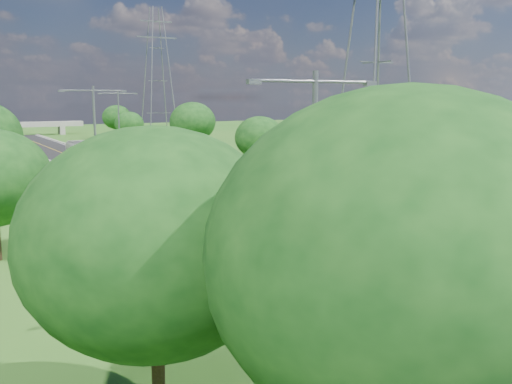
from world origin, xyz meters
TOP-DOWN VIEW (x-y plane):
  - ground at (0.00, 60.00)m, footprint 260.00×260.00m
  - road at (0.00, 66.00)m, footprint 8.00×150.00m
  - curb_left at (-4.25, 66.00)m, footprint 0.50×150.00m
  - curb_right at (4.25, 66.00)m, footprint 0.50×150.00m
  - speed_limit_sign at (5.20, 37.98)m, footprint 0.55×0.09m
  - overpass at (0.00, 140.00)m, footprint 30.00×3.00m
  - streetlight_near_left at (-6.00, 12.00)m, footprint 5.90×0.25m
  - streetlight_mid_left at (-6.00, 45.00)m, footprint 5.90×0.25m
  - streetlight_far_right at (6.00, 78.00)m, footprint 5.90×0.25m
  - power_tower_near at (22.00, 40.00)m, footprint 9.00×6.40m
  - power_tower_far at (26.00, 115.00)m, footprint 9.00×6.40m
  - tree_la at (-14.00, 8.00)m, footprint 7.14×7.14m
  - tree_lf at (-11.00, 2.00)m, footprint 7.98×7.98m
  - tree_rb at (16.00, 30.00)m, footprint 6.72×6.72m
  - tree_rc at (15.00, 52.00)m, footprint 5.88×5.88m
  - tree_rd at (17.00, 76.00)m, footprint 7.14×7.14m
  - tree_re at (14.50, 100.00)m, footprint 5.46×5.46m
  - tree_rf at (18.00, 120.00)m, footprint 6.30×6.30m
  - bus_outbound at (1.53, 62.17)m, footprint 3.50×9.79m
  - bus_inbound at (-1.53, 69.88)m, footprint 3.72×11.67m

SIDE VIEW (x-z plane):
  - ground at x=0.00m, z-range 0.00..0.00m
  - road at x=0.00m, z-range 0.00..0.06m
  - curb_left at x=-4.25m, z-range 0.00..0.22m
  - curb_right at x=4.25m, z-range 0.00..0.22m
  - bus_outbound at x=1.53m, z-range 0.06..2.73m
  - speed_limit_sign at x=5.20m, z-range 0.40..2.80m
  - bus_inbound at x=-1.53m, z-range 0.06..3.26m
  - overpass at x=0.00m, z-range 0.81..4.01m
  - tree_re at x=14.50m, z-range 0.85..7.20m
  - tree_rc at x=15.00m, z-range 0.91..7.75m
  - tree_rf at x=18.00m, z-range 0.98..8.31m
  - tree_rb at x=16.00m, z-range 1.05..8.86m
  - tree_la at x=-14.00m, z-range 1.11..9.42m
  - tree_rd at x=17.00m, z-range 1.11..9.42m
  - tree_lf at x=-11.00m, z-range 1.24..10.53m
  - streetlight_near_left at x=-6.00m, z-range 0.94..10.94m
  - streetlight_mid_left at x=-6.00m, z-range 0.94..10.94m
  - streetlight_far_right at x=6.00m, z-range 0.94..10.94m
  - power_tower_near at x=22.00m, z-range 0.01..28.01m
  - power_tower_far at x=26.00m, z-range 0.01..28.01m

